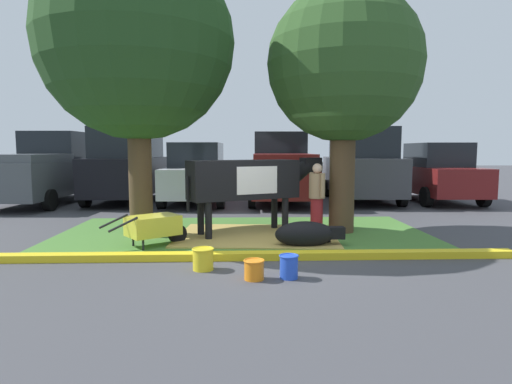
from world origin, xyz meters
name	(u,v)px	position (x,y,z in m)	size (l,w,h in m)	color
ground_plane	(267,251)	(0.00, 0.00, 0.00)	(80.00, 80.00, 0.00)	#424247
grass_island	(243,233)	(-0.40, 1.61, 0.01)	(7.79, 4.05, 0.02)	#477A33
curb_yellow	(244,256)	(-0.40, -0.57, 0.06)	(8.99, 0.24, 0.12)	yellow
hay_bedding	(257,236)	(-0.13, 1.24, 0.03)	(3.20, 2.40, 0.04)	tan
shade_tree_left	(137,43)	(-2.53, 1.46, 3.92)	(3.92, 3.92, 5.91)	#4C3823
shade_tree_right	(344,67)	(1.73, 1.64, 3.53)	(3.24, 3.24, 5.20)	#4C3823
cow_holstein	(248,180)	(-0.29, 1.49, 1.16)	(2.99, 1.64, 1.62)	black
calf_lying	(306,234)	(0.76, 0.29, 0.24)	(1.31, 0.51, 0.48)	black
person_handler	(317,197)	(1.16, 1.49, 0.80)	(0.34, 0.50, 1.51)	maroon
wheelbarrow	(154,226)	(-2.05, 0.43, 0.39)	(1.45, 1.25, 0.63)	gold
bucket_yellow	(203,259)	(-1.02, -1.14, 0.17)	(0.33, 0.33, 0.33)	yellow
bucket_orange	(254,269)	(-0.28, -1.65, 0.15)	(0.30, 0.30, 0.28)	orange
bucket_blue	(289,266)	(0.21, -1.60, 0.17)	(0.28, 0.28, 0.33)	blue
pickup_truck_black	(46,170)	(-6.98, 7.08, 1.11)	(2.38, 5.47, 2.42)	#4C5156
suv_black	(129,165)	(-4.28, 7.37, 1.27)	(2.26, 4.67, 2.52)	black
sedan_silver	(197,174)	(-1.89, 6.90, 0.98)	(2.15, 4.47, 2.02)	silver
pickup_truck_maroon	(281,169)	(0.97, 7.35, 1.11)	(2.38, 5.47, 2.42)	maroon
suv_dark_grey	(361,165)	(3.74, 7.20, 1.27)	(2.26, 4.67, 2.52)	#3D3D42
sedan_blue	(436,173)	(6.32, 6.99, 0.98)	(2.15, 4.47, 2.02)	maroon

